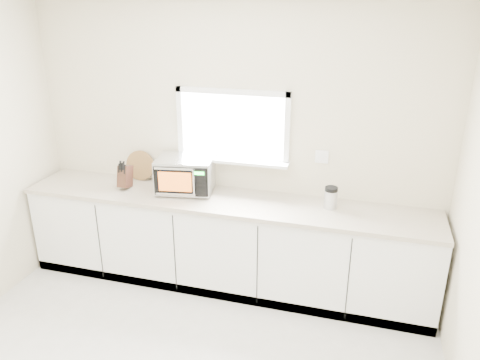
% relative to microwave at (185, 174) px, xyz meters
% --- Properties ---
extents(back_wall, '(4.00, 0.17, 2.70)m').
position_rel_microwave_xyz_m(back_wall, '(0.42, 0.22, 0.27)').
color(back_wall, beige).
rests_on(back_wall, ground).
extents(cabinets, '(3.92, 0.60, 0.88)m').
position_rel_microwave_xyz_m(cabinets, '(0.42, -0.08, -0.66)').
color(cabinets, white).
rests_on(cabinets, ground).
extents(countertop, '(3.92, 0.64, 0.04)m').
position_rel_microwave_xyz_m(countertop, '(0.42, -0.09, -0.20)').
color(countertop, '#B7AC97').
rests_on(countertop, cabinets).
extents(microwave, '(0.59, 0.49, 0.34)m').
position_rel_microwave_xyz_m(microwave, '(0.00, 0.00, 0.00)').
color(microwave, black).
rests_on(microwave, countertop).
extents(knife_block, '(0.11, 0.21, 0.30)m').
position_rel_microwave_xyz_m(knife_block, '(-0.60, -0.09, -0.05)').
color(knife_block, '#49251A').
rests_on(knife_block, countertop).
extents(cutting_board, '(0.31, 0.07, 0.31)m').
position_rel_microwave_xyz_m(cutting_board, '(-0.56, 0.16, -0.02)').
color(cutting_board, olive).
rests_on(cutting_board, countertop).
extents(coffee_grinder, '(0.13, 0.13, 0.20)m').
position_rel_microwave_xyz_m(coffee_grinder, '(1.39, -0.01, -0.08)').
color(coffee_grinder, silver).
rests_on(coffee_grinder, countertop).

